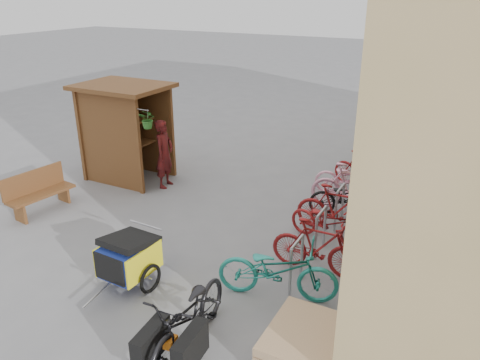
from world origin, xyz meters
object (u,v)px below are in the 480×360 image
at_px(bike_0, 278,270).
at_px(bike_5, 352,188).
at_px(bike_6, 351,178).
at_px(bike_4, 349,198).
at_px(bike_7, 362,171).
at_px(shopping_carts, 413,140).
at_px(cargo_bike, 189,319).
at_px(person_kiosk, 164,154).
at_px(pallet_stack, 307,344).
at_px(child_trailer, 129,256).
at_px(bike_3, 337,209).
at_px(bike_2, 328,222).
at_px(bike_1, 318,247).
at_px(kiosk, 122,119).
at_px(bench, 38,191).

xyz_separation_m(bike_0, bike_5, (0.21, 3.57, 0.05)).
distance_m(bike_0, bike_6, 4.35).
height_order(bike_4, bike_7, bike_7).
relative_size(shopping_carts, bike_0, 1.13).
xyz_separation_m(cargo_bike, person_kiosk, (-3.62, 4.46, 0.33)).
relative_size(pallet_stack, bike_6, 0.72).
bearing_deg(bike_5, pallet_stack, -177.10).
distance_m(child_trailer, bike_4, 4.78).
height_order(shopping_carts, bike_3, shopping_carts).
relative_size(bike_2, bike_4, 0.96).
xyz_separation_m(pallet_stack, bike_3, (-0.66, 3.53, 0.28)).
bearing_deg(bike_1, child_trailer, 121.95).
height_order(pallet_stack, bike_3, bike_3).
bearing_deg(bike_1, bike_0, 159.57).
distance_m(shopping_carts, bike_1, 6.38).
xyz_separation_m(kiosk, bike_6, (5.38, 1.51, -1.12)).
bearing_deg(bike_7, bike_3, -161.58).
height_order(kiosk, bike_2, kiosk).
bearing_deg(child_trailer, pallet_stack, -1.70).
bearing_deg(bench, child_trailer, -11.73).
xyz_separation_m(bike_5, bike_6, (-0.24, 0.79, -0.10)).
bearing_deg(bike_1, bike_2, 6.26).
xyz_separation_m(pallet_stack, bike_6, (-0.89, 5.38, 0.23)).
distance_m(child_trailer, person_kiosk, 4.11).
bearing_deg(bench, bike_0, 3.10).
bearing_deg(pallet_stack, child_trailer, 175.55).
bearing_deg(shopping_carts, bike_2, -97.45).
bearing_deg(bike_7, shopping_carts, -1.85).
relative_size(bike_1, bike_6, 0.97).
relative_size(cargo_bike, person_kiosk, 1.19).
height_order(shopping_carts, cargo_bike, shopping_carts).
xyz_separation_m(bench, child_trailer, (3.52, -1.23, 0.04)).
bearing_deg(bench, person_kiosk, 63.44).
bearing_deg(bike_1, bike_5, 0.87).
height_order(bike_4, bike_5, bike_5).
bearing_deg(bench, bike_6, 41.55).
height_order(bike_0, bike_6, bike_0).
bearing_deg(kiosk, bike_4, 4.46).
relative_size(child_trailer, bike_3, 0.95).
height_order(bike_3, bike_4, bike_3).
distance_m(child_trailer, bike_3, 4.12).
distance_m(bike_0, bike_4, 3.29).
height_order(kiosk, bench, kiosk).
xyz_separation_m(child_trailer, bike_2, (2.46, 2.81, -0.09)).
relative_size(cargo_bike, bike_2, 1.24).
relative_size(bench, child_trailer, 0.95).
bearing_deg(bike_0, pallet_stack, -155.00).
bearing_deg(person_kiosk, shopping_carts, -56.42).
bearing_deg(bike_1, bike_4, 0.90).
relative_size(bike_1, bike_3, 0.99).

